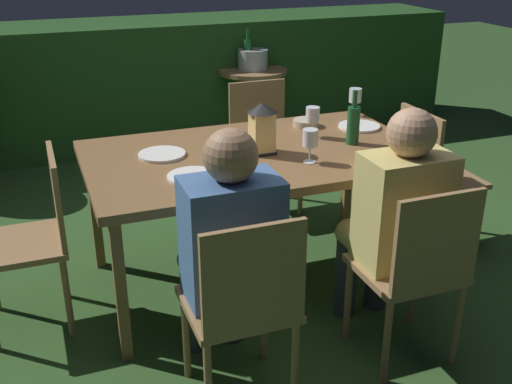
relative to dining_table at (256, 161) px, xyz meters
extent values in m
plane|color=#2D5123|center=(0.00, 0.00, -0.70)|extent=(16.00, 16.00, 0.00)
cube|color=brown|center=(0.00, 0.00, 0.03)|extent=(1.74, 1.03, 0.04)
cube|color=brown|center=(-0.80, -0.45, -0.35)|extent=(0.05, 0.05, 0.71)
cube|color=brown|center=(0.80, -0.45, -0.35)|extent=(0.05, 0.05, 0.71)
cube|color=brown|center=(-0.80, 0.45, -0.35)|extent=(0.05, 0.05, 0.71)
cube|color=brown|center=(0.80, 0.45, -0.35)|extent=(0.05, 0.05, 0.71)
cube|color=#937047|center=(0.39, 0.84, -0.27)|extent=(0.42, 0.40, 0.03)
cube|color=#937047|center=(0.39, 1.02, -0.04)|extent=(0.40, 0.02, 0.42)
cylinder|color=#937047|center=(0.57, 0.67, -0.49)|extent=(0.03, 0.03, 0.42)
cylinder|color=#937047|center=(0.21, 0.67, -0.49)|extent=(0.03, 0.03, 0.42)
cylinder|color=#937047|center=(0.57, 1.01, -0.49)|extent=(0.03, 0.03, 0.42)
cylinder|color=#937047|center=(0.21, 1.01, -0.49)|extent=(0.03, 0.03, 0.42)
cube|color=#937047|center=(0.39, -0.84, -0.27)|extent=(0.42, 0.40, 0.03)
cube|color=#937047|center=(0.39, -1.02, -0.04)|extent=(0.40, 0.02, 0.42)
cylinder|color=#937047|center=(0.21, -0.67, -0.49)|extent=(0.03, 0.03, 0.42)
cylinder|color=#937047|center=(0.57, -0.67, -0.49)|extent=(0.03, 0.03, 0.42)
cylinder|color=#937047|center=(0.21, -1.01, -0.49)|extent=(0.03, 0.03, 0.42)
cylinder|color=#937047|center=(0.57, -1.01, -0.49)|extent=(0.03, 0.03, 0.42)
cube|color=tan|center=(0.39, -0.78, 0.00)|extent=(0.38, 0.24, 0.50)
sphere|color=tan|center=(0.39, -0.78, 0.34)|extent=(0.21, 0.21, 0.21)
cylinder|color=tan|center=(0.30, -0.64, -0.24)|extent=(0.13, 0.36, 0.13)
cylinder|color=tan|center=(0.48, -0.64, -0.24)|extent=(0.13, 0.36, 0.13)
cylinder|color=#333338|center=(0.30, -0.48, -0.48)|extent=(0.11, 0.11, 0.45)
cylinder|color=#333338|center=(0.48, -0.48, -0.48)|extent=(0.11, 0.11, 0.45)
cube|color=#937047|center=(1.19, 0.00, -0.27)|extent=(0.40, 0.42, 0.03)
cube|color=#937047|center=(1.00, 0.00, -0.04)|extent=(0.03, 0.40, 0.42)
cylinder|color=#937047|center=(1.36, 0.18, -0.49)|extent=(0.03, 0.03, 0.42)
cylinder|color=#937047|center=(1.36, -0.18, -0.49)|extent=(0.03, 0.03, 0.42)
cylinder|color=#937047|center=(1.02, 0.18, -0.49)|extent=(0.03, 0.03, 0.42)
cylinder|color=#937047|center=(1.02, -0.18, -0.49)|extent=(0.03, 0.03, 0.42)
cube|color=#937047|center=(-1.19, 0.00, -0.27)|extent=(0.40, 0.42, 0.03)
cube|color=#937047|center=(-1.00, 0.00, -0.04)|extent=(0.03, 0.40, 0.42)
cylinder|color=#937047|center=(-1.02, -0.18, -0.49)|extent=(0.03, 0.03, 0.42)
cylinder|color=#937047|center=(-1.02, 0.18, -0.49)|extent=(0.03, 0.03, 0.42)
cube|color=#937047|center=(-0.39, -0.84, -0.27)|extent=(0.42, 0.40, 0.03)
cube|color=#937047|center=(-0.39, -1.02, -0.04)|extent=(0.40, 0.02, 0.42)
cylinder|color=#937047|center=(-0.57, -0.67, -0.49)|extent=(0.03, 0.03, 0.42)
cylinder|color=#937047|center=(-0.21, -0.67, -0.49)|extent=(0.03, 0.03, 0.42)
cylinder|color=#937047|center=(-0.21, -1.01, -0.49)|extent=(0.03, 0.03, 0.42)
cube|color=#426699|center=(-0.39, -0.78, 0.00)|extent=(0.38, 0.24, 0.50)
sphere|color=#997051|center=(-0.39, -0.78, 0.34)|extent=(0.21, 0.21, 0.21)
cylinder|color=#426699|center=(-0.48, -0.64, -0.24)|extent=(0.13, 0.36, 0.13)
cylinder|color=#426699|center=(-0.30, -0.64, -0.24)|extent=(0.13, 0.36, 0.13)
cylinder|color=#333338|center=(-0.48, -0.48, -0.48)|extent=(0.11, 0.11, 0.45)
cylinder|color=#333338|center=(-0.30, -0.48, -0.48)|extent=(0.11, 0.11, 0.45)
cube|color=black|center=(0.02, -0.03, 0.06)|extent=(0.12, 0.12, 0.01)
cube|color=#F9D17A|center=(0.02, -0.03, 0.17)|extent=(0.11, 0.11, 0.20)
cone|color=black|center=(0.02, -0.03, 0.29)|extent=(0.15, 0.15, 0.05)
cylinder|color=#195128|center=(0.53, -0.06, 0.15)|extent=(0.07, 0.07, 0.20)
cylinder|color=#195128|center=(0.53, -0.06, 0.30)|extent=(0.03, 0.03, 0.09)
cylinder|color=silver|center=(0.80, 0.42, 0.05)|extent=(0.06, 0.06, 0.00)
cylinder|color=silver|center=(0.80, 0.42, 0.10)|extent=(0.01, 0.01, 0.08)
cylinder|color=silver|center=(0.80, 0.42, 0.18)|extent=(0.08, 0.08, 0.08)
cylinder|color=maroon|center=(0.80, 0.42, 0.16)|extent=(0.07, 0.07, 0.03)
cylinder|color=silver|center=(0.38, 0.12, 0.05)|extent=(0.06, 0.06, 0.00)
cylinder|color=silver|center=(0.38, 0.12, 0.10)|extent=(0.01, 0.01, 0.08)
cylinder|color=silver|center=(0.38, 0.12, 0.18)|extent=(0.08, 0.08, 0.08)
cylinder|color=maroon|center=(0.38, 0.12, 0.16)|extent=(0.07, 0.07, 0.03)
cylinder|color=silver|center=(0.19, -0.24, 0.05)|extent=(0.06, 0.06, 0.00)
cylinder|color=silver|center=(0.19, -0.24, 0.10)|extent=(0.01, 0.01, 0.08)
cylinder|color=silver|center=(0.19, -0.24, 0.18)|extent=(0.08, 0.08, 0.08)
cylinder|color=maroon|center=(0.19, -0.24, 0.16)|extent=(0.07, 0.07, 0.03)
cylinder|color=white|center=(0.71, 0.18, 0.06)|extent=(0.24, 0.24, 0.01)
cylinder|color=white|center=(-0.40, -0.23, 0.06)|extent=(0.24, 0.24, 0.01)
cylinder|color=white|center=(-0.47, 0.11, 0.06)|extent=(0.24, 0.24, 0.01)
cylinder|color=#BCAD8E|center=(0.43, 0.31, 0.07)|extent=(0.15, 0.15, 0.04)
cylinder|color=#424C1E|center=(0.43, 0.31, 0.08)|extent=(0.13, 0.13, 0.01)
cylinder|color=silver|center=(0.44, -0.38, 0.07)|extent=(0.12, 0.12, 0.04)
cylinder|color=tan|center=(0.44, -0.38, 0.08)|extent=(0.11, 0.11, 0.01)
cylinder|color=#937047|center=(0.79, 2.18, -0.03)|extent=(0.59, 0.59, 0.03)
cylinder|color=#937047|center=(0.79, 2.18, -0.37)|extent=(0.07, 0.07, 0.66)
cylinder|color=#937047|center=(0.79, 2.18, -0.69)|extent=(0.45, 0.45, 0.02)
cylinder|color=#B2B7BF|center=(0.79, 2.18, 0.08)|extent=(0.26, 0.26, 0.17)
cylinder|color=white|center=(0.79, 2.18, 0.12)|extent=(0.23, 0.23, 0.04)
cylinder|color=#1E5B2D|center=(0.74, 2.18, 0.16)|extent=(0.07, 0.07, 0.16)
cylinder|color=#1E5B2D|center=(0.74, 2.18, 0.29)|extent=(0.03, 0.03, 0.09)
cube|color=#234C1E|center=(0.00, 2.69, -0.16)|extent=(5.61, 0.81, 1.07)
camera|label=1|loc=(-1.06, -2.82, 1.12)|focal=43.27mm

